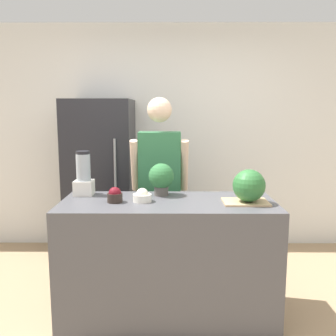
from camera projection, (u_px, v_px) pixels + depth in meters
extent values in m
cube|color=white|center=(169.00, 137.00, 4.44)|extent=(8.00, 0.06, 2.60)
cube|color=#4C4C51|center=(168.00, 260.00, 2.91)|extent=(1.63, 0.69, 0.94)
cube|color=#232328|center=(101.00, 179.00, 4.11)|extent=(0.70, 0.71, 1.73)
cylinder|color=gray|center=(115.00, 169.00, 3.72)|extent=(0.02, 0.02, 0.61)
cube|color=#4C608C|center=(160.00, 238.00, 3.56)|extent=(0.29, 0.18, 0.83)
cube|color=#337247|center=(160.00, 164.00, 3.46)|extent=(0.38, 0.22, 0.59)
sphere|color=beige|center=(159.00, 110.00, 3.38)|extent=(0.23, 0.23, 0.23)
cylinder|color=beige|center=(135.00, 166.00, 3.42)|extent=(0.07, 0.24, 0.50)
cylinder|color=beige|center=(184.00, 166.00, 3.42)|extent=(0.07, 0.24, 0.50)
cube|color=tan|center=(246.00, 202.00, 2.78)|extent=(0.33, 0.24, 0.01)
sphere|color=#2D6B33|center=(249.00, 186.00, 2.75)|extent=(0.24, 0.24, 0.24)
cylinder|color=#2D231E|center=(115.00, 198.00, 2.80)|extent=(0.11, 0.11, 0.07)
sphere|color=maroon|center=(115.00, 193.00, 2.80)|extent=(0.09, 0.09, 0.09)
cylinder|color=white|center=(142.00, 198.00, 2.82)|extent=(0.14, 0.14, 0.06)
sphere|color=white|center=(142.00, 194.00, 2.82)|extent=(0.09, 0.09, 0.09)
cube|color=silver|center=(84.00, 188.00, 3.04)|extent=(0.15, 0.15, 0.12)
cylinder|color=#99A3AD|center=(83.00, 167.00, 3.01)|extent=(0.11, 0.11, 0.22)
cylinder|color=black|center=(83.00, 153.00, 2.99)|extent=(0.11, 0.11, 0.02)
cylinder|color=#514C47|center=(161.00, 191.00, 3.03)|extent=(0.11, 0.11, 0.07)
sphere|color=#2D6B38|center=(161.00, 176.00, 3.02)|extent=(0.21, 0.21, 0.21)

